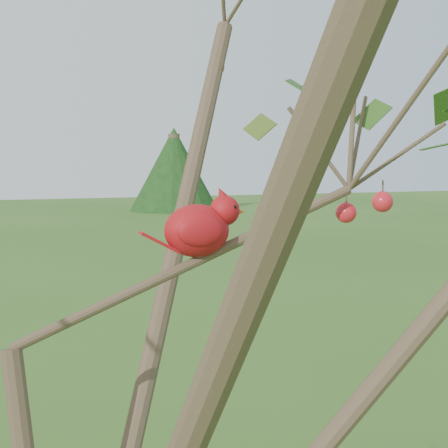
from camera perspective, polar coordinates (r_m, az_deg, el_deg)
crabapple_tree at (r=1.03m, az=-12.74°, el=-2.18°), size 2.35×2.05×2.95m
cardinal at (r=1.18m, az=-1.99°, el=-0.31°), size 0.19×0.10×0.13m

